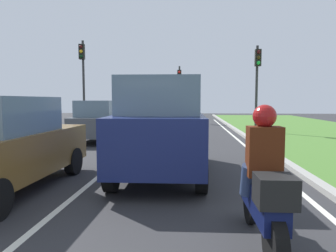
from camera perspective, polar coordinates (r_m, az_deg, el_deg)
name	(u,v)px	position (r m, az deg, el deg)	size (l,w,h in m)	color
ground_plane	(156,143)	(12.99, -2.23, -3.15)	(60.00, 60.00, 0.00)	#2D2D30
lane_line_center	(140,143)	(13.09, -5.28, -3.10)	(0.12, 32.00, 0.01)	silver
lane_line_right_edge	(243,144)	(13.09, 13.66, -3.21)	(0.12, 32.00, 0.01)	silver
curb_right	(255,143)	(13.17, 15.81, -2.96)	(0.24, 48.00, 0.12)	#9E9B93
car_suv_ahead	(162,126)	(7.38, -1.18, -0.07)	(2.04, 4.54, 2.28)	navy
car_sedan_left_lane	(2,145)	(6.84, -28.32, -3.11)	(1.91, 4.33, 1.86)	brown
car_hatchback_far	(99,121)	(13.82, -12.67, 0.89)	(1.77, 3.72, 1.78)	#474C51
motorcycle	(263,202)	(3.99, 17.22, -13.24)	(0.40, 1.90, 1.01)	#0C143F
rider_person	(264,150)	(3.89, 17.27, -4.31)	(0.50, 0.40, 1.16)	#4C1E0C
traffic_light_near_right	(257,74)	(17.68, 16.18, 9.25)	(0.32, 0.50, 4.76)	#2D2D2D
traffic_light_overhead_left	(83,70)	(19.65, -15.49, 9.98)	(0.32, 0.50, 5.39)	#2D2D2D
traffic_light_far_median	(179,85)	(25.12, 2.11, 7.61)	(0.32, 0.50, 4.54)	#2D2D2D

